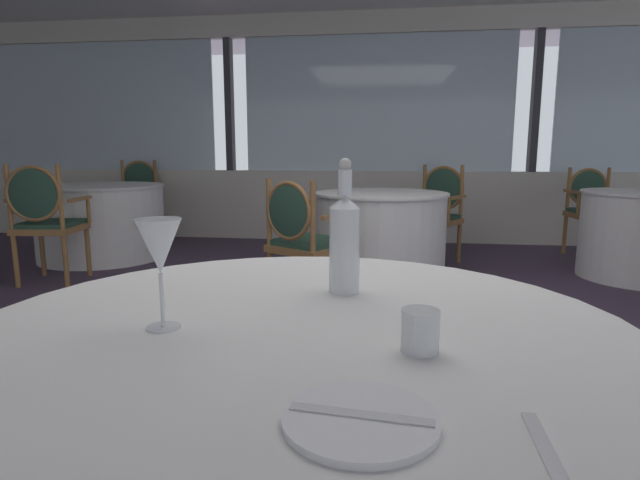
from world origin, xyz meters
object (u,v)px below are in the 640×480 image
at_px(water_tumbler, 420,331).
at_px(dining_chair_2_1, 137,194).
at_px(wine_glass, 159,248).
at_px(dining_chair_1_0, 592,204).
at_px(water_bottle, 345,240).
at_px(dining_chair_0_0, 302,233).
at_px(dining_chair_0_1, 437,207).
at_px(side_plate, 360,419).
at_px(dining_chair_2_0, 44,215).

relative_size(water_tumbler, dining_chair_2_1, 0.07).
bearing_deg(wine_glass, dining_chair_1_0, 61.79).
bearing_deg(water_bottle, water_tumbler, -65.86).
distance_m(wine_glass, dining_chair_2_1, 5.66).
bearing_deg(dining_chair_2_1, wine_glass, 20.03).
relative_size(water_tumbler, dining_chair_1_0, 0.08).
bearing_deg(dining_chair_0_0, dining_chair_0_1, 0.00).
bearing_deg(water_tumbler, dining_chair_0_0, 103.90).
distance_m(side_plate, dining_chair_0_0, 2.89).
relative_size(water_bottle, dining_chair_0_1, 0.33).
height_order(water_bottle, dining_chair_0_1, water_bottle).
bearing_deg(water_tumbler, dining_chair_1_0, 66.76).
height_order(wine_glass, dining_chair_2_0, dining_chair_2_0).
xyz_separation_m(water_tumbler, dining_chair_2_0, (-2.82, 2.93, -0.21)).
xyz_separation_m(dining_chair_0_1, dining_chair_2_1, (-3.52, 0.81, 0.02)).
relative_size(side_plate, dining_chair_0_1, 0.21).
bearing_deg(side_plate, dining_chair_1_0, 66.94).
bearing_deg(dining_chair_1_0, water_tumbler, -28.31).
distance_m(side_plate, wine_glass, 0.51).
xyz_separation_m(water_bottle, water_tumbler, (0.16, -0.35, -0.09)).
bearing_deg(wine_glass, dining_chair_0_0, 93.64).
distance_m(dining_chair_0_1, dining_chair_2_1, 3.61).
height_order(dining_chair_0_1, dining_chair_2_0, dining_chair_2_0).
xyz_separation_m(water_tumbler, dining_chair_1_0, (2.03, 4.73, -0.24)).
distance_m(water_bottle, water_tumbler, 0.40).
xyz_separation_m(dining_chair_1_0, dining_chair_2_0, (-4.85, -1.80, 0.04)).
distance_m(side_plate, dining_chair_2_0, 4.19).
distance_m(water_tumbler, dining_chair_1_0, 5.16).
bearing_deg(dining_chair_0_1, dining_chair_0_0, 0.00).
height_order(dining_chair_1_0, dining_chair_2_0, dining_chair_2_0).
bearing_deg(side_plate, dining_chair_0_1, 83.61).
bearing_deg(dining_chair_1_0, dining_chair_0_0, -56.26).
xyz_separation_m(water_bottle, dining_chair_0_0, (-0.48, 2.23, -0.35)).
xyz_separation_m(dining_chair_0_0, dining_chair_2_0, (-2.18, 0.35, 0.05)).
height_order(side_plate, dining_chair_0_0, dining_chair_0_0).
bearing_deg(water_bottle, dining_chair_0_1, 81.60).
bearing_deg(water_tumbler, side_plate, -109.52).
distance_m(dining_chair_1_0, dining_chair_2_1, 5.14).
xyz_separation_m(water_bottle, dining_chair_1_0, (2.19, 4.38, -0.33)).
xyz_separation_m(side_plate, dining_chair_0_1, (0.50, 4.48, -0.21)).
distance_m(dining_chair_0_1, dining_chair_2_0, 3.49).
bearing_deg(dining_chair_2_0, dining_chair_0_0, -106.75).
height_order(water_tumbler, dining_chair_2_1, dining_chair_2_1).
bearing_deg(dining_chair_0_1, dining_chair_1_0, 139.60).
height_order(dining_chair_0_0, dining_chair_2_1, dining_chair_2_1).
xyz_separation_m(water_bottle, dining_chair_2_1, (-2.94, 4.70, -0.31)).
distance_m(dining_chair_1_0, dining_chair_2_0, 5.17).
relative_size(water_tumbler, dining_chair_0_1, 0.08).
distance_m(wine_glass, water_tumbler, 0.50).
bearing_deg(dining_chair_2_0, wine_glass, -148.59).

